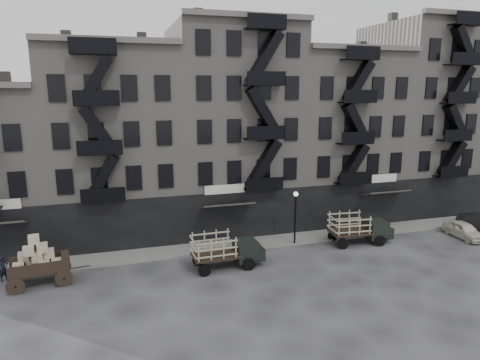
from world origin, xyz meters
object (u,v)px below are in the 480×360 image
object	(u,v)px
stake_truck_west	(226,248)
car_east	(464,230)
pedestrian_west	(3,269)
wagon	(36,257)
stake_truck_east	(359,226)
pedestrian_mid	(237,249)

from	to	relation	value
stake_truck_west	car_east	bearing A→B (deg)	-1.13
pedestrian_west	stake_truck_west	bearing A→B (deg)	-38.83
wagon	pedestrian_west	bearing A→B (deg)	145.40
car_east	wagon	bearing A→B (deg)	-178.89
stake_truck_east	pedestrian_mid	xyz separation A→B (m)	(-10.17, -0.65, -0.53)
wagon	car_east	world-z (taller)	wagon
pedestrian_mid	stake_truck_east	bearing A→B (deg)	169.26
stake_truck_west	stake_truck_east	xyz separation A→B (m)	(11.20, 1.50, 0.01)
car_east	pedestrian_west	bearing A→B (deg)	179.33
pedestrian_west	stake_truck_east	bearing A→B (deg)	-31.85
stake_truck_west	pedestrian_mid	size ratio (longest dim) A/B	2.81
pedestrian_west	pedestrian_mid	size ratio (longest dim) A/B	0.94
wagon	pedestrian_mid	bearing A→B (deg)	-7.59
stake_truck_west	stake_truck_east	distance (m)	11.30
car_east	pedestrian_mid	size ratio (longest dim) A/B	2.16
pedestrian_west	pedestrian_mid	distance (m)	15.10
car_east	pedestrian_mid	bearing A→B (deg)	-179.70
wagon	pedestrian_mid	size ratio (longest dim) A/B	2.24
stake_truck_east	pedestrian_mid	size ratio (longest dim) A/B	2.88
stake_truck_east	car_east	bearing A→B (deg)	-3.21
stake_truck_east	pedestrian_west	world-z (taller)	stake_truck_east
stake_truck_east	car_east	xyz separation A→B (m)	(8.97, -1.35, -0.76)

